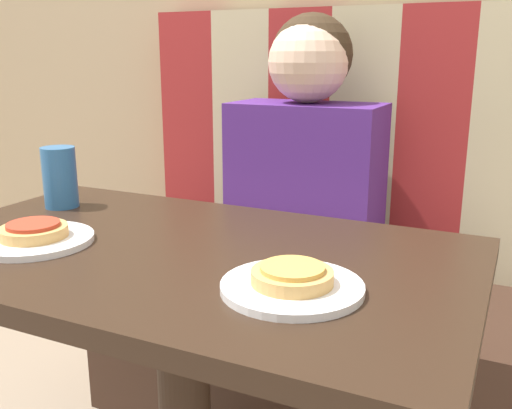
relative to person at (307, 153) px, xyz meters
The scene contains 9 objects.
booth_seat 0.59m from the person, 90.00° to the right, with size 1.19×0.53×0.44m.
booth_backrest 0.22m from the person, 90.00° to the left, with size 1.19×0.08×0.76m.
dining_table 0.67m from the person, 90.00° to the right, with size 1.03×0.61×0.73m.
person is the anchor object (origin of this frame).
plate_left 0.78m from the person, 109.00° to the right, with size 0.21×0.21×0.01m.
plate_right 0.78m from the person, 71.00° to the right, with size 0.21×0.21×0.01m.
pizza_left 0.78m from the person, 109.00° to the right, with size 0.12×0.12×0.03m.
pizza_right 0.78m from the person, 71.00° to the right, with size 0.12×0.12×0.03m.
drinking_cup 0.65m from the person, 127.36° to the right, with size 0.07×0.07×0.14m.
Camera 1 is at (0.54, -0.81, 1.07)m, focal length 40.00 mm.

